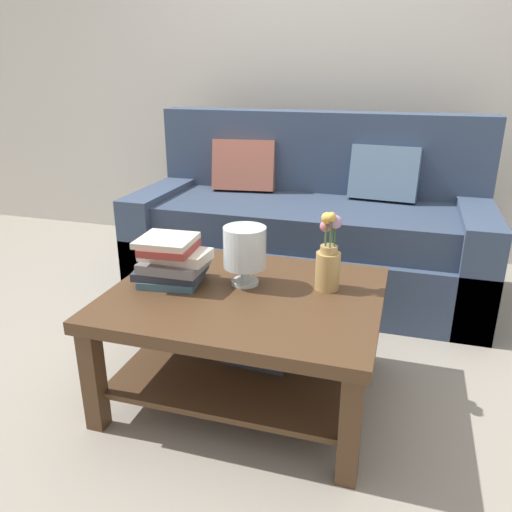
% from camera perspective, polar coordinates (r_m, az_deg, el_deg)
% --- Properties ---
extents(ground_plane, '(10.00, 10.00, 0.00)m').
position_cam_1_polar(ground_plane, '(2.60, 0.81, -10.00)').
color(ground_plane, gray).
extents(back_wall, '(6.40, 0.12, 2.70)m').
position_cam_1_polar(back_wall, '(3.85, 8.24, 20.78)').
color(back_wall, beige).
rests_on(back_wall, ground).
extents(couch, '(2.09, 0.90, 1.06)m').
position_cam_1_polar(couch, '(3.17, 5.99, 2.87)').
color(couch, '#384760').
rests_on(couch, ground).
extents(coffee_table, '(1.07, 0.87, 0.47)m').
position_cam_1_polar(coffee_table, '(2.09, -1.17, -7.30)').
color(coffee_table, '#4C331E').
rests_on(coffee_table, ground).
extents(book_stack_main, '(0.32, 0.26, 0.20)m').
position_cam_1_polar(book_stack_main, '(2.11, -9.46, -0.56)').
color(book_stack_main, '#3D6075').
rests_on(book_stack_main, coffee_table).
extents(glass_hurricane_vase, '(0.18, 0.18, 0.25)m').
position_cam_1_polar(glass_hurricane_vase, '(2.05, -1.28, 0.79)').
color(glass_hurricane_vase, silver).
rests_on(glass_hurricane_vase, coffee_table).
extents(flower_pitcher, '(0.10, 0.11, 0.33)m').
position_cam_1_polar(flower_pitcher, '(2.04, 8.18, -0.23)').
color(flower_pitcher, tan).
rests_on(flower_pitcher, coffee_table).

